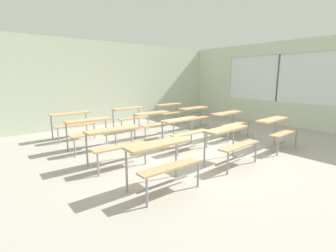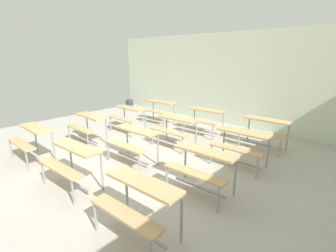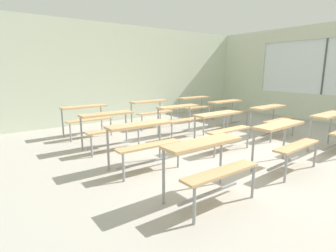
{
  "view_description": "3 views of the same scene",
  "coord_description": "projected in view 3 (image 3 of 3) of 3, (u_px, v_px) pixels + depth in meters",
  "views": [
    {
      "loc": [
        -3.78,
        -4.01,
        1.78
      ],
      "look_at": [
        0.15,
        0.9,
        0.47
      ],
      "focal_mm": 25.86,
      "sensor_mm": 36.0,
      "label": 1
    },
    {
      "loc": [
        3.93,
        -2.82,
        2.25
      ],
      "look_at": [
        -0.1,
        1.69,
        0.47
      ],
      "focal_mm": 25.39,
      "sensor_mm": 36.0,
      "label": 2
    },
    {
      "loc": [
        -3.8,
        -3.3,
        1.6
      ],
      "look_at": [
        -0.34,
        1.41,
        0.35
      ],
      "focal_mm": 28.0,
      "sensor_mm": 36.0,
      "label": 3
    }
  ],
  "objects": [
    {
      "name": "desk_bench_r0c1",
      "position": [
        285.0,
        136.0,
        4.24
      ],
      "size": [
        1.13,
        0.65,
        0.74
      ],
      "rotation": [
        0.0,
        0.0,
        0.05
      ],
      "color": "tan",
      "rests_on": "ground"
    },
    {
      "name": "desk_bench_r3c0",
      "position": [
        86.0,
        114.0,
        6.39
      ],
      "size": [
        1.12,
        0.62,
        0.74
      ],
      "rotation": [
        0.0,
        0.0,
        0.03
      ],
      "color": "tan",
      "rests_on": "ground"
    },
    {
      "name": "desk_bench_r3c1",
      "position": [
        151.0,
        107.0,
        7.45
      ],
      "size": [
        1.11,
        0.62,
        0.74
      ],
      "rotation": [
        0.0,
        0.0,
        0.02
      ],
      "color": "tan",
      "rests_on": "ground"
    },
    {
      "name": "desk_bench_r3c2",
      "position": [
        196.0,
        103.0,
        8.51
      ],
      "size": [
        1.1,
        0.6,
        0.74
      ],
      "rotation": [
        0.0,
        0.0,
        0.01
      ],
      "color": "tan",
      "rests_on": "ground"
    },
    {
      "name": "desk_bench_r1c2",
      "position": [
        272.0,
        114.0,
        6.33
      ],
      "size": [
        1.12,
        0.63,
        0.74
      ],
      "rotation": [
        0.0,
        0.0,
        0.04
      ],
      "color": "tan",
      "rests_on": "ground"
    },
    {
      "name": "desk_bench_r0c0",
      "position": [
        209.0,
        157.0,
        3.19
      ],
      "size": [
        1.1,
        0.59,
        0.74
      ],
      "rotation": [
        0.0,
        0.0,
        0.0
      ],
      "color": "tan",
      "rests_on": "ground"
    },
    {
      "name": "ground",
      "position": [
        224.0,
        155.0,
        5.14
      ],
      "size": [
        10.0,
        9.0,
        0.05
      ],
      "primitive_type": "cube",
      "color": "#ADA89E"
    },
    {
      "name": "desk_bench_r2c0",
      "position": [
        109.0,
        122.0,
        5.32
      ],
      "size": [
        1.1,
        0.6,
        0.74
      ],
      "rotation": [
        0.0,
        0.0,
        -0.01
      ],
      "color": "tan",
      "rests_on": "ground"
    },
    {
      "name": "desk_bench_r0c2",
      "position": [
        335.0,
        123.0,
        5.23
      ],
      "size": [
        1.13,
        0.64,
        0.74
      ],
      "rotation": [
        0.0,
        0.0,
        0.04
      ],
      "color": "tan",
      "rests_on": "ground"
    },
    {
      "name": "desk_bench_r2c2",
      "position": [
        228.0,
        107.0,
        7.45
      ],
      "size": [
        1.11,
        0.61,
        0.74
      ],
      "rotation": [
        0.0,
        0.0,
        0.02
      ],
      "color": "tan",
      "rests_on": "ground"
    },
    {
      "name": "desk_bench_r1c0",
      "position": [
        143.0,
        135.0,
        4.25
      ],
      "size": [
        1.11,
        0.61,
        0.74
      ],
      "rotation": [
        0.0,
        0.0,
        -0.02
      ],
      "color": "tan",
      "rests_on": "ground"
    },
    {
      "name": "wall_back",
      "position": [
        119.0,
        73.0,
        8.37
      ],
      "size": [
        10.0,
        0.12,
        3.0
      ],
      "primitive_type": "cube",
      "color": "beige",
      "rests_on": "ground"
    },
    {
      "name": "desk_bench_r1c1",
      "position": [
        221.0,
        122.0,
        5.32
      ],
      "size": [
        1.11,
        0.61,
        0.74
      ],
      "rotation": [
        0.0,
        0.0,
        0.02
      ],
      "color": "tan",
      "rests_on": "ground"
    },
    {
      "name": "desk_bench_r2c1",
      "position": [
        181.0,
        113.0,
        6.4
      ],
      "size": [
        1.1,
        0.59,
        0.74
      ],
      "rotation": [
        0.0,
        0.0,
        0.0
      ],
      "color": "tan",
      "rests_on": "ground"
    }
  ]
}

